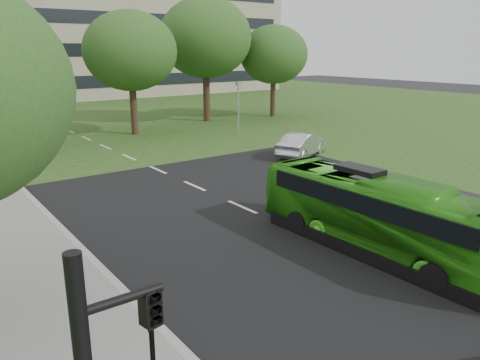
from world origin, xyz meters
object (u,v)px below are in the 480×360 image
(tree_park_c, at_px, (130,51))
(tree_park_d, at_px, (205,38))
(sedan, at_px, (302,144))
(bus, at_px, (379,215))
(camera_pole, at_px, (238,101))
(tree_park_e, at_px, (274,55))
(office_building, at_px, (142,10))

(tree_park_c, relative_size, tree_park_d, 0.85)
(tree_park_c, distance_m, sedan, 15.74)
(tree_park_d, relative_size, bus, 1.22)
(bus, height_order, camera_pole, camera_pole)
(camera_pole, bearing_deg, tree_park_e, 34.91)
(sedan, relative_size, camera_pole, 1.09)
(tree_park_c, bearing_deg, camera_pole, -41.92)
(office_building, distance_m, sedan, 53.07)
(tree_park_c, distance_m, camera_pole, 9.12)
(tree_park_c, bearing_deg, tree_park_d, 17.59)
(tree_park_c, bearing_deg, tree_park_e, 5.63)
(tree_park_c, height_order, tree_park_d, tree_park_d)
(tree_park_c, xyz_separation_m, sedan, (5.23, -13.71, -5.69))
(sedan, height_order, camera_pole, camera_pole)
(tree_park_e, bearing_deg, bus, -124.07)
(tree_park_d, xyz_separation_m, bus, (-11.33, -28.52, -6.29))
(tree_park_c, xyz_separation_m, bus, (-2.81, -25.82, -5.17))
(tree_park_e, height_order, sedan, tree_park_e)
(sedan, bearing_deg, camera_pole, -29.88)
(bus, relative_size, camera_pole, 2.18)
(tree_park_e, bearing_deg, sedan, -124.44)
(tree_park_e, bearing_deg, tree_park_d, 170.83)
(bus, bearing_deg, office_building, 70.30)
(tree_park_e, distance_m, camera_pole, 12.33)
(office_building, distance_m, camera_pole, 44.71)
(camera_pole, bearing_deg, tree_park_c, 136.22)
(tree_park_e, distance_m, sedan, 19.25)
(tree_park_e, bearing_deg, tree_park_c, -174.37)
(sedan, bearing_deg, tree_park_e, -57.60)
(office_building, xyz_separation_m, sedan, (-12.92, -50.11, -11.75))
(office_building, bearing_deg, bus, -108.62)
(tree_park_e, xyz_separation_m, bus, (-18.50, -27.36, -4.79))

